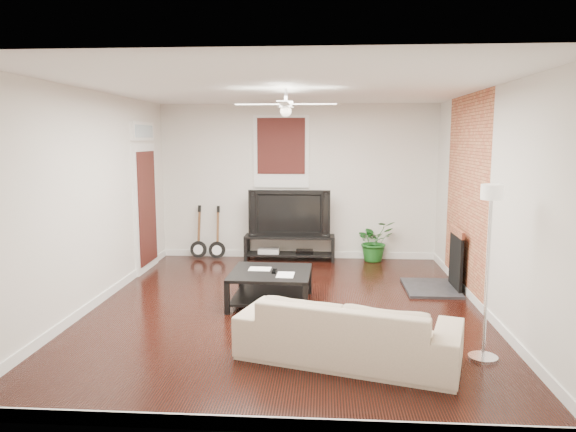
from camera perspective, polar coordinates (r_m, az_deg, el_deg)
name	(u,v)px	position (r m, az deg, el deg)	size (l,w,h in m)	color
room	(286,201)	(6.79, -0.23, 1.61)	(5.01, 6.01, 2.81)	black
brick_accent	(466,194)	(8.02, 18.36, 2.21)	(0.02, 2.20, 2.80)	#B15439
fireplace	(442,259)	(8.10, 16.08, -4.38)	(0.80, 1.10, 0.92)	black
window_back	(281,152)	(9.73, -0.73, 6.86)	(1.00, 0.06, 1.30)	#3A1110
door_left	(146,196)	(9.16, -14.88, 2.11)	(0.08, 1.00, 2.50)	white
tv_stand	(290,248)	(9.72, 0.18, -3.38)	(1.62, 0.43, 0.45)	black
tv	(290,212)	(9.64, 0.19, 0.39)	(1.45, 0.19, 0.83)	black
coffee_table	(271,287)	(7.21, -1.84, -7.58)	(1.05, 1.05, 0.44)	black
sofa	(348,329)	(5.45, 6.40, -11.86)	(2.16, 0.84, 0.63)	#C6AF95
floor_lamp	(488,273)	(5.61, 20.44, -5.73)	(0.29, 0.29, 1.76)	silver
potted_plant	(374,241)	(9.75, 9.16, -2.61)	(0.66, 0.57, 0.73)	#1B5E1D
guitar_left	(198,233)	(9.89, -9.53, -1.74)	(0.30, 0.21, 0.98)	black
guitar_right	(217,233)	(9.79, -7.58, -1.81)	(0.30, 0.21, 0.98)	black
ceiling_fan	(286,104)	(6.76, -0.24, 11.77)	(1.24, 1.24, 0.32)	white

